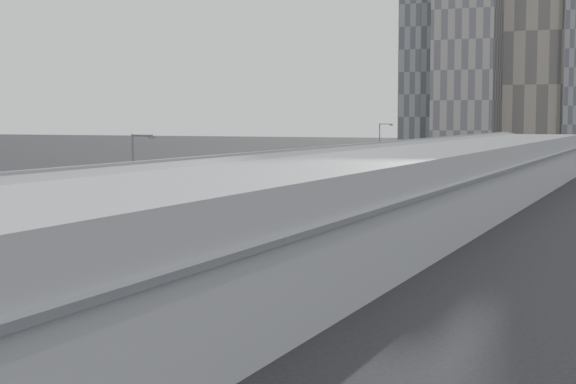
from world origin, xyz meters
The scene contains 22 objects.
sidewalk centered at (9.00, 55.00, 0.06)m, with size 10.00×170.00×0.12m, color gray.
lane_line centered at (-1.50, 55.00, 0.01)m, with size 0.12×160.00×0.02m, color gold.
depot centered at (12.99, 55.00, 3.51)m, with size 12.45×160.40×7.20m.
skyline centered at (-2.90, 324.16, 50.85)m, with size 145.00×64.00×120.00m.
bus_1 centered at (2.34, 18.83, 1.65)m, with size 3.14×13.43×3.90m.
bus_2 centered at (2.67, 32.75, 1.54)m, with size 3.01×12.55×3.64m.
bus_3 centered at (2.29, 46.05, 1.72)m, with size 4.19×14.16×4.08m.
bus_4 centered at (2.26, 60.35, 1.66)m, with size 3.73×13.60×3.93m.
bus_5 centered at (1.63, 76.49, 1.48)m, with size 2.71×12.09×3.52m.
bus_6 centered at (1.82, 91.60, 1.69)m, with size 3.27×13.82×4.01m.
bus_7 centered at (1.91, 105.80, 1.63)m, with size 3.88×13.44×3.87m.
bus_8 centered at (2.08, 117.10, 1.65)m, with size 2.98×13.46×3.92m.
bus_9 centered at (2.23, 131.74, 1.52)m, with size 3.40×12.47×3.60m.
tree_1 centered at (5.73, 28.66, 3.44)m, with size 2.15×2.15×4.53m.
tree_2 centered at (5.50, 59.63, 4.00)m, with size 2.60×2.60×5.32m.
tree_3 centered at (6.07, 76.39, 3.57)m, with size 1.46×1.46×4.37m.
tree_4 centered at (5.70, 102.00, 3.53)m, with size 2.21×2.21×4.65m.
tree_5 centered at (6.20, 124.29, 3.44)m, with size 1.21×1.21×4.16m.
street_lamp_near centered at (-4.06, 37.80, 4.82)m, with size 2.04×0.22×8.29m.
street_lamp_far centered at (-4.45, 100.32, 5.08)m, with size 2.04×0.22×8.78m.
shipping_container centered at (-5.78, 112.15, 1.22)m, with size 2.13×5.37×2.43m, color #14431B.
suv centered at (-4.96, 122.78, 0.80)m, with size 2.66×5.78×1.61m, color black.
Camera 1 is at (32.98, -18.40, 9.45)m, focal length 55.00 mm.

